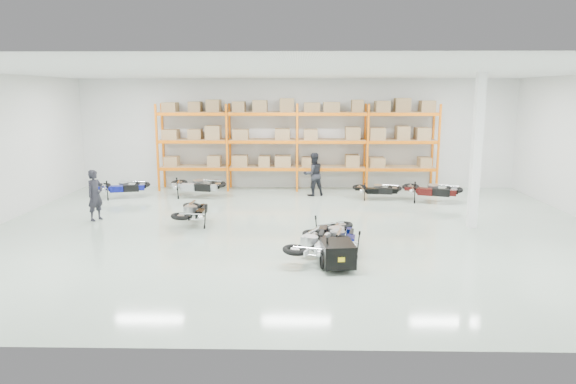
{
  "coord_description": "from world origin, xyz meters",
  "views": [
    {
      "loc": [
        0.06,
        -14.36,
        3.93
      ],
      "look_at": [
        -0.24,
        0.24,
        1.1
      ],
      "focal_mm": 32.0,
      "sensor_mm": 36.0,
      "label": 1
    }
  ],
  "objects_px": {
    "trailer": "(338,254)",
    "moto_back_b": "(196,182)",
    "moto_touring_right": "(333,229)",
    "moto_back_a": "(122,184)",
    "moto_blue_centre": "(341,234)",
    "moto_silver_left": "(313,239)",
    "moto_back_c": "(377,187)",
    "person_back": "(313,174)",
    "moto_black_far_left": "(193,208)",
    "person_left": "(95,195)",
    "moto_back_d": "(432,187)"
  },
  "relations": [
    {
      "from": "moto_silver_left",
      "to": "moto_back_c",
      "type": "bearing_deg",
      "value": -90.69
    },
    {
      "from": "trailer",
      "to": "moto_back_b",
      "type": "height_order",
      "value": "moto_back_b"
    },
    {
      "from": "moto_blue_centre",
      "to": "person_left",
      "type": "height_order",
      "value": "person_left"
    },
    {
      "from": "moto_silver_left",
      "to": "moto_back_b",
      "type": "height_order",
      "value": "moto_back_b"
    },
    {
      "from": "moto_blue_centre",
      "to": "moto_silver_left",
      "type": "xyz_separation_m",
      "value": [
        -0.71,
        -0.58,
        0.02
      ]
    },
    {
      "from": "moto_black_far_left",
      "to": "person_back",
      "type": "relative_size",
      "value": 1.0
    },
    {
      "from": "trailer",
      "to": "moto_back_c",
      "type": "bearing_deg",
      "value": 68.79
    },
    {
      "from": "moto_back_a",
      "to": "moto_back_c",
      "type": "relative_size",
      "value": 1.1
    },
    {
      "from": "moto_back_a",
      "to": "moto_blue_centre",
      "type": "bearing_deg",
      "value": -142.97
    },
    {
      "from": "moto_black_far_left",
      "to": "moto_back_d",
      "type": "relative_size",
      "value": 0.9
    },
    {
      "from": "moto_silver_left",
      "to": "trailer",
      "type": "bearing_deg",
      "value": 148.79
    },
    {
      "from": "trailer",
      "to": "moto_back_b",
      "type": "bearing_deg",
      "value": 114.18
    },
    {
      "from": "moto_back_a",
      "to": "person_back",
      "type": "relative_size",
      "value": 1.04
    },
    {
      "from": "moto_black_far_left",
      "to": "moto_touring_right",
      "type": "distance_m",
      "value": 4.68
    },
    {
      "from": "moto_blue_centre",
      "to": "trailer",
      "type": "xyz_separation_m",
      "value": [
        -0.17,
        -1.24,
        -0.13
      ]
    },
    {
      "from": "moto_touring_right",
      "to": "moto_back_b",
      "type": "height_order",
      "value": "moto_back_b"
    },
    {
      "from": "moto_back_c",
      "to": "moto_touring_right",
      "type": "bearing_deg",
      "value": 170.89
    },
    {
      "from": "moto_black_far_left",
      "to": "trailer",
      "type": "relative_size",
      "value": 1.12
    },
    {
      "from": "moto_black_far_left",
      "to": "person_left",
      "type": "distance_m",
      "value": 3.21
    },
    {
      "from": "moto_silver_left",
      "to": "moto_black_far_left",
      "type": "bearing_deg",
      "value": -23.63
    },
    {
      "from": "moto_back_a",
      "to": "person_left",
      "type": "height_order",
      "value": "person_left"
    },
    {
      "from": "moto_black_far_left",
      "to": "moto_back_d",
      "type": "xyz_separation_m",
      "value": [
        8.02,
        3.44,
        0.06
      ]
    },
    {
      "from": "trailer",
      "to": "moto_back_b",
      "type": "relative_size",
      "value": 0.79
    },
    {
      "from": "moto_black_far_left",
      "to": "trailer",
      "type": "xyz_separation_m",
      "value": [
        4.06,
        -3.92,
        -0.15
      ]
    },
    {
      "from": "moto_silver_left",
      "to": "moto_back_d",
      "type": "relative_size",
      "value": 0.9
    },
    {
      "from": "moto_silver_left",
      "to": "moto_back_b",
      "type": "xyz_separation_m",
      "value": [
        -4.26,
        7.42,
        0.07
      ]
    },
    {
      "from": "moto_blue_centre",
      "to": "person_back",
      "type": "xyz_separation_m",
      "value": [
        -0.49,
        7.23,
        0.35
      ]
    },
    {
      "from": "moto_black_far_left",
      "to": "moto_back_c",
      "type": "distance_m",
      "value": 7.26
    },
    {
      "from": "moto_back_b",
      "to": "trailer",
      "type": "bearing_deg",
      "value": -137.99
    },
    {
      "from": "moto_touring_right",
      "to": "trailer",
      "type": "xyz_separation_m",
      "value": [
        0.0,
        -1.6,
        -0.16
      ]
    },
    {
      "from": "moto_touring_right",
      "to": "moto_back_a",
      "type": "distance_m",
      "value": 9.86
    },
    {
      "from": "trailer",
      "to": "moto_back_a",
      "type": "distance_m",
      "value": 10.96
    },
    {
      "from": "moto_back_b",
      "to": "person_back",
      "type": "xyz_separation_m",
      "value": [
        4.48,
        0.39,
        0.26
      ]
    },
    {
      "from": "moto_back_d",
      "to": "person_back",
      "type": "bearing_deg",
      "value": 95.93
    },
    {
      "from": "moto_silver_left",
      "to": "moto_black_far_left",
      "type": "height_order",
      "value": "moto_silver_left"
    },
    {
      "from": "moto_silver_left",
      "to": "moto_back_b",
      "type": "bearing_deg",
      "value": -40.98
    },
    {
      "from": "moto_silver_left",
      "to": "moto_touring_right",
      "type": "relative_size",
      "value": 0.99
    },
    {
      "from": "person_back",
      "to": "moto_silver_left",
      "type": "bearing_deg",
      "value": 66.36
    },
    {
      "from": "moto_blue_centre",
      "to": "moto_silver_left",
      "type": "relative_size",
      "value": 0.96
    },
    {
      "from": "moto_black_far_left",
      "to": "person_left",
      "type": "xyz_separation_m",
      "value": [
        -3.16,
        0.51,
        0.29
      ]
    },
    {
      "from": "moto_blue_centre",
      "to": "moto_back_a",
      "type": "xyz_separation_m",
      "value": [
        -7.75,
        6.67,
        0.04
      ]
    },
    {
      "from": "moto_silver_left",
      "to": "moto_back_a",
      "type": "bearing_deg",
      "value": -26.69
    },
    {
      "from": "person_back",
      "to": "moto_touring_right",
      "type": "bearing_deg",
      "value": 70.65
    },
    {
      "from": "moto_blue_centre",
      "to": "moto_silver_left",
      "type": "distance_m",
      "value": 0.92
    },
    {
      "from": "moto_black_far_left",
      "to": "moto_blue_centre",
      "type": "bearing_deg",
      "value": 149.52
    },
    {
      "from": "moto_back_c",
      "to": "moto_back_d",
      "type": "xyz_separation_m",
      "value": [
        1.91,
        -0.47,
        0.09
      ]
    },
    {
      "from": "trailer",
      "to": "moto_back_a",
      "type": "xyz_separation_m",
      "value": [
        -7.58,
        7.91,
        0.17
      ]
    },
    {
      "from": "moto_silver_left",
      "to": "person_back",
      "type": "height_order",
      "value": "person_back"
    },
    {
      "from": "moto_silver_left",
      "to": "person_back",
      "type": "bearing_deg",
      "value": -72.47
    },
    {
      "from": "moto_touring_right",
      "to": "moto_silver_left",
      "type": "bearing_deg",
      "value": -112.56
    }
  ]
}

